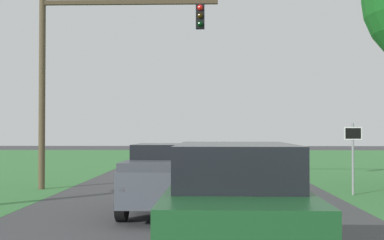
{
  "coord_description": "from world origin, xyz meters",
  "views": [
    {
      "loc": [
        0.43,
        -1.87,
        2.19
      ],
      "look_at": [
        -0.06,
        16.07,
        2.54
      ],
      "focal_mm": 48.57,
      "sensor_mm": 36.0,
      "label": 1
    }
  ],
  "objects_px": {
    "pickup_truck_lead": "(169,177)",
    "keep_moving_sign": "(353,149)",
    "red_suv_near": "(236,209)",
    "traffic_light": "(87,57)"
  },
  "relations": [
    {
      "from": "traffic_light",
      "to": "keep_moving_sign",
      "type": "height_order",
      "value": "traffic_light"
    },
    {
      "from": "red_suv_near",
      "to": "traffic_light",
      "type": "height_order",
      "value": "traffic_light"
    },
    {
      "from": "pickup_truck_lead",
      "to": "keep_moving_sign",
      "type": "bearing_deg",
      "value": 33.03
    },
    {
      "from": "red_suv_near",
      "to": "keep_moving_sign",
      "type": "height_order",
      "value": "keep_moving_sign"
    },
    {
      "from": "red_suv_near",
      "to": "pickup_truck_lead",
      "type": "bearing_deg",
      "value": 102.85
    },
    {
      "from": "pickup_truck_lead",
      "to": "keep_moving_sign",
      "type": "height_order",
      "value": "keep_moving_sign"
    },
    {
      "from": "keep_moving_sign",
      "to": "red_suv_near",
      "type": "bearing_deg",
      "value": -114.21
    },
    {
      "from": "red_suv_near",
      "to": "traffic_light",
      "type": "bearing_deg",
      "value": 112.78
    },
    {
      "from": "red_suv_near",
      "to": "traffic_light",
      "type": "relative_size",
      "value": 0.61
    },
    {
      "from": "red_suv_near",
      "to": "keep_moving_sign",
      "type": "xyz_separation_m",
      "value": [
        4.54,
        10.1,
        0.52
      ]
    }
  ]
}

